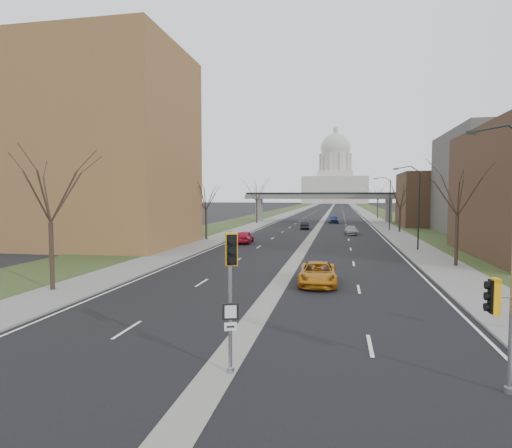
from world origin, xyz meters
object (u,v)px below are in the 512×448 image
(car_left_near, at_px, (244,237))
(car_right_near, at_px, (318,273))
(car_left_far, at_px, (305,225))
(car_right_far, at_px, (333,219))
(signal_pole_right, at_px, (509,289))
(signal_pole_median, at_px, (231,276))
(car_right_mid, at_px, (351,230))

(car_left_near, height_order, car_right_near, car_left_near)
(car_left_far, xyz_separation_m, car_right_far, (4.54, 17.71, 0.12))
(signal_pole_right, distance_m, car_left_near, 40.40)
(car_right_far, bearing_deg, car_right_near, -97.00)
(car_left_far, relative_size, car_right_near, 0.77)
(signal_pole_median, relative_size, car_left_near, 1.02)
(signal_pole_median, relative_size, car_right_mid, 1.09)
(car_left_near, bearing_deg, signal_pole_right, 110.74)
(car_left_far, bearing_deg, signal_pole_right, 97.25)
(car_right_near, bearing_deg, signal_pole_median, -99.89)
(signal_pole_median, distance_m, car_left_far, 60.43)
(signal_pole_right, xyz_separation_m, car_right_near, (-6.03, 14.45, -2.38))
(signal_pole_median, xyz_separation_m, signal_pole_right, (8.01, 0.21, -0.10))
(signal_pole_median, distance_m, car_right_mid, 51.73)
(signal_pole_median, xyz_separation_m, car_right_near, (1.98, 14.65, -2.49))
(signal_pole_median, height_order, car_left_far, signal_pole_median)
(signal_pole_right, bearing_deg, car_left_far, 98.07)
(car_right_mid, xyz_separation_m, car_right_far, (-2.96, 26.61, 0.17))
(signal_pole_right, height_order, car_left_far, signal_pole_right)
(signal_pole_right, distance_m, car_right_far, 78.09)
(signal_pole_median, height_order, car_right_near, signal_pole_median)
(signal_pole_right, xyz_separation_m, car_right_mid, (-3.00, 51.21, -2.49))
(car_left_near, distance_m, car_right_mid, 19.20)
(car_left_near, distance_m, car_right_near, 24.68)
(car_right_mid, bearing_deg, signal_pole_median, -100.38)
(car_left_near, bearing_deg, car_right_mid, -135.01)
(car_right_mid, bearing_deg, car_right_near, -99.52)
(car_right_mid, relative_size, car_right_far, 0.92)
(signal_pole_median, distance_m, signal_pole_right, 8.01)
(signal_pole_right, bearing_deg, signal_pole_median, 179.64)
(signal_pole_median, height_order, car_left_near, signal_pole_median)
(car_left_near, height_order, car_left_far, car_left_near)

